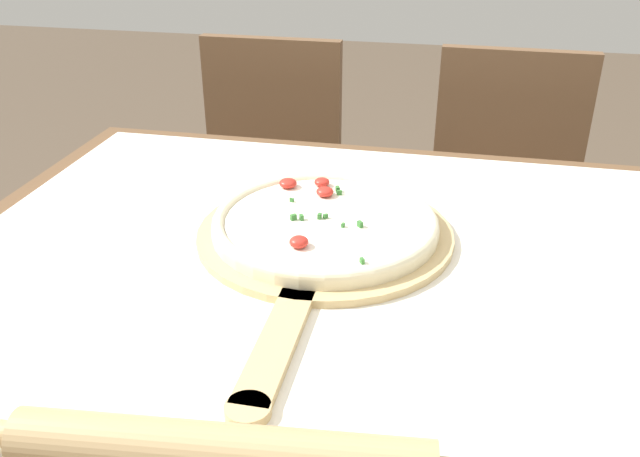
{
  "coord_description": "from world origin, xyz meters",
  "views": [
    {
      "loc": [
        0.18,
        -0.83,
        1.26
      ],
      "look_at": [
        -0.0,
        0.05,
        0.8
      ],
      "focal_mm": 38.0,
      "sensor_mm": 36.0,
      "label": 1
    }
  ],
  "objects_px": {
    "pizza": "(324,222)",
    "rolling_pin": "(223,452)",
    "chair_right": "(502,203)",
    "pizza_peel": "(321,240)",
    "chair_left": "(266,183)"
  },
  "relations": [
    {
      "from": "pizza",
      "to": "rolling_pin",
      "type": "xyz_separation_m",
      "value": [
        0.0,
        -0.48,
        0.0
      ]
    },
    {
      "from": "pizza_peel",
      "to": "chair_right",
      "type": "relative_size",
      "value": 0.7
    },
    {
      "from": "pizza_peel",
      "to": "chair_left",
      "type": "relative_size",
      "value": 0.7
    },
    {
      "from": "rolling_pin",
      "to": "chair_left",
      "type": "xyz_separation_m",
      "value": [
        -0.32,
        1.21,
        -0.28
      ]
    },
    {
      "from": "pizza",
      "to": "rolling_pin",
      "type": "relative_size",
      "value": 0.72
    },
    {
      "from": "pizza",
      "to": "chair_left",
      "type": "relative_size",
      "value": 0.39
    },
    {
      "from": "pizza_peel",
      "to": "pizza",
      "type": "distance_m",
      "value": 0.03
    },
    {
      "from": "pizza",
      "to": "chair_right",
      "type": "xyz_separation_m",
      "value": [
        0.32,
        0.74,
        -0.28
      ]
    },
    {
      "from": "pizza_peel",
      "to": "rolling_pin",
      "type": "xyz_separation_m",
      "value": [
        0.0,
        -0.45,
        0.02
      ]
    },
    {
      "from": "rolling_pin",
      "to": "pizza",
      "type": "bearing_deg",
      "value": 90.52
    },
    {
      "from": "pizza_peel",
      "to": "chair_right",
      "type": "distance_m",
      "value": 0.86
    },
    {
      "from": "chair_right",
      "to": "chair_left",
      "type": "bearing_deg",
      "value": -178.88
    },
    {
      "from": "pizza_peel",
      "to": "rolling_pin",
      "type": "bearing_deg",
      "value": -89.5
    },
    {
      "from": "pizza",
      "to": "chair_right",
      "type": "relative_size",
      "value": 0.39
    },
    {
      "from": "pizza_peel",
      "to": "pizza",
      "type": "height_order",
      "value": "pizza"
    }
  ]
}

